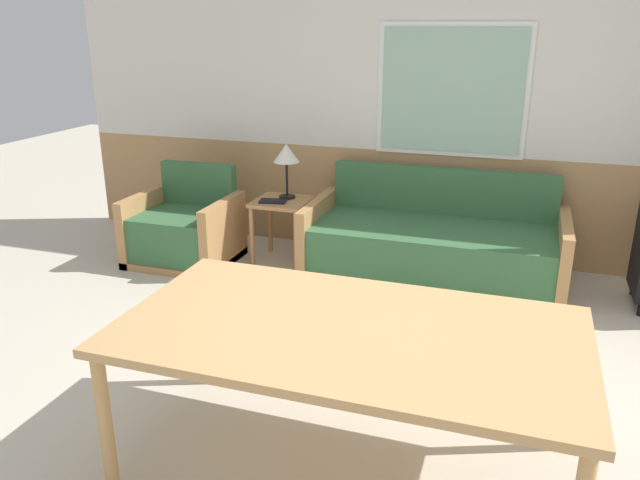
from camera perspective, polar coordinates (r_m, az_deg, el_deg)
The scene contains 8 objects.
ground_plane at distance 3.32m, azimuth 6.62°, elevation -16.94°, with size 16.00×16.00×0.00m, color beige.
wall_back at distance 5.33m, azimuth 13.27°, elevation 12.25°, with size 7.20×0.09×2.70m.
couch at distance 5.04m, azimuth 10.28°, elevation -0.74°, with size 2.00×0.89×0.83m.
armchair at distance 5.47m, azimuth -12.27°, elevation 0.72°, with size 0.85×0.72×0.80m.
side_table at distance 5.29m, azimuth -3.49°, elevation 2.52°, with size 0.45×0.45×0.55m.
table_lamp at distance 5.24m, azimuth -3.09°, elevation 7.72°, with size 0.22×0.22×0.46m.
book_stack at distance 5.20m, azimuth -4.33°, elevation 3.56°, with size 0.24×0.16×0.02m.
dining_table at distance 2.71m, azimuth 2.67°, elevation -9.06°, with size 1.98×1.07×0.73m.
Camera 1 is at (0.50, -2.64, 1.95)m, focal length 35.00 mm.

